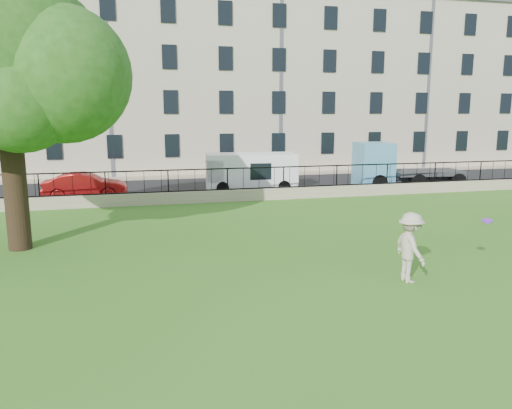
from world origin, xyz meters
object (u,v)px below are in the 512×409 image
object	(u,v)px
tree	(0,56)
blue_truck	(408,165)
frisbee	(487,221)
red_sedan	(85,186)
white_van	(251,172)
man	(410,247)

from	to	relation	value
tree	blue_truck	bearing A→B (deg)	25.06
frisbee	red_sedan	world-z (taller)	frisbee
tree	blue_truck	world-z (taller)	tree
red_sedan	white_van	world-z (taller)	white_van
red_sedan	white_van	distance (m)	9.18
man	blue_truck	size ratio (longest dim) A/B	0.30
frisbee	man	bearing A→B (deg)	175.08
tree	frisbee	size ratio (longest dim) A/B	35.39
tree	man	world-z (taller)	tree
tree	man	distance (m)	13.78
man	tree	bearing A→B (deg)	60.62
tree	frisbee	world-z (taller)	tree
frisbee	red_sedan	distance (m)	19.89
tree	red_sedan	bearing A→B (deg)	81.33
red_sedan	white_van	bearing A→B (deg)	-83.03
frisbee	white_van	size ratio (longest dim) A/B	0.05
red_sedan	white_van	xyz separation A→B (m)	(9.15, 0.66, 0.39)
white_van	blue_truck	size ratio (longest dim) A/B	0.80
tree	red_sedan	world-z (taller)	tree
man	white_van	xyz separation A→B (m)	(-0.50, 16.41, 0.12)
tree	white_van	size ratio (longest dim) A/B	1.85
white_van	blue_truck	bearing A→B (deg)	0.97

